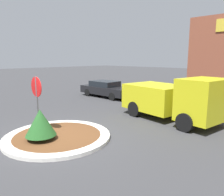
# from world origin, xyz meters

# --- Properties ---
(ground_plane) EXTENTS (120.00, 120.00, 0.00)m
(ground_plane) POSITION_xyz_m (0.00, 0.00, 0.00)
(ground_plane) COLOR #38383A
(traffic_island) EXTENTS (4.16, 4.16, 0.13)m
(traffic_island) POSITION_xyz_m (0.00, 0.00, 0.07)
(traffic_island) COLOR silver
(traffic_island) RESTS_ON ground_plane
(stop_sign) EXTENTS (0.82, 0.07, 2.43)m
(stop_sign) POSITION_xyz_m (-0.90, -0.33, 1.71)
(stop_sign) COLOR #4C4C51
(stop_sign) RESTS_ON ground_plane
(island_shrub) EXTENTS (1.13, 1.13, 1.15)m
(island_shrub) POSITION_xyz_m (-0.01, -0.70, 0.79)
(island_shrub) COLOR brown
(island_shrub) RESTS_ON traffic_island
(utility_truck) EXTENTS (5.37, 2.99, 2.25)m
(utility_truck) POSITION_xyz_m (1.95, 5.54, 1.12)
(utility_truck) COLOR gold
(utility_truck) RESTS_ON ground_plane
(parked_sedan_black) EXTENTS (4.61, 1.90, 1.29)m
(parked_sedan_black) POSITION_xyz_m (-5.38, 7.88, 0.66)
(parked_sedan_black) COLOR black
(parked_sedan_black) RESTS_ON ground_plane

